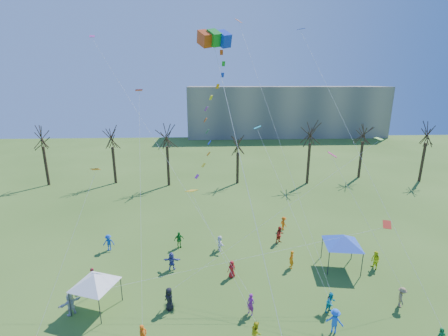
{
  "coord_description": "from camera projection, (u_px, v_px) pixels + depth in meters",
  "views": [
    {
      "loc": [
        -2.26,
        -14.97,
        16.59
      ],
      "look_at": [
        -1.21,
        5.0,
        11.0
      ],
      "focal_mm": 25.0,
      "sensor_mm": 36.0,
      "label": 1
    }
  ],
  "objects": [
    {
      "name": "canopy_tent_blue",
      "position": [
        343.0,
        240.0,
        28.16
      ],
      "size": [
        4.31,
        4.31,
        3.27
      ],
      "color": "#3F3F44",
      "rests_on": "ground"
    },
    {
      "name": "festival_crowd",
      "position": [
        228.0,
        274.0,
        26.28
      ],
      "size": [
        26.58,
        17.91,
        1.84
      ],
      "color": "#DC441B",
      "rests_on": "ground"
    },
    {
      "name": "big_box_kite",
      "position": [
        215.0,
        118.0,
        19.9
      ],
      "size": [
        2.9,
        6.29,
        19.64
      ],
      "color": "#C93D0E",
      "rests_on": "ground"
    },
    {
      "name": "canopy_tent_white",
      "position": [
        94.0,
        280.0,
        22.95
      ],
      "size": [
        3.69,
        3.69,
        2.94
      ],
      "color": "#3F3F44",
      "rests_on": "ground"
    },
    {
      "name": "small_kites_aloft",
      "position": [
        239.0,
        126.0,
        25.88
      ],
      "size": [
        26.64,
        17.04,
        32.85
      ],
      "color": "#EF550C",
      "rests_on": "ground"
    },
    {
      "name": "distant_building",
      "position": [
        285.0,
        111.0,
        96.94
      ],
      "size": [
        60.0,
        14.0,
        15.0
      ],
      "primitive_type": "cube",
      "color": "gray",
      "rests_on": "ground"
    },
    {
      "name": "bare_tree_row",
      "position": [
        246.0,
        141.0,
        50.94
      ],
      "size": [
        68.36,
        8.62,
        10.6
      ],
      "color": "black",
      "rests_on": "ground"
    }
  ]
}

